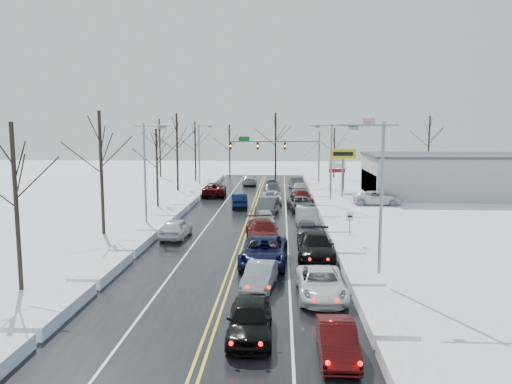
# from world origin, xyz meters

# --- Properties ---
(ground) EXTENTS (160.00, 160.00, 0.00)m
(ground) POSITION_xyz_m (0.00, 0.00, 0.00)
(ground) COLOR white
(ground) RESTS_ON ground
(road_surface) EXTENTS (14.00, 84.00, 0.01)m
(road_surface) POSITION_xyz_m (0.00, 2.00, 0.01)
(road_surface) COLOR black
(road_surface) RESTS_ON ground
(snow_bank_left) EXTENTS (1.86, 72.00, 0.62)m
(snow_bank_left) POSITION_xyz_m (-7.60, 2.00, 0.00)
(snow_bank_left) COLOR white
(snow_bank_left) RESTS_ON ground
(snow_bank_right) EXTENTS (1.86, 72.00, 0.62)m
(snow_bank_right) POSITION_xyz_m (7.60, 2.00, 0.00)
(snow_bank_right) COLOR white
(snow_bank_right) RESTS_ON ground
(traffic_signal_mast) EXTENTS (13.28, 0.39, 8.00)m
(traffic_signal_mast) POSITION_xyz_m (3.45, 27.99, 5.48)
(traffic_signal_mast) COLOR slate
(traffic_signal_mast) RESTS_ON ground
(tires_plus_sign) EXTENTS (3.20, 0.34, 6.00)m
(tires_plus_sign) POSITION_xyz_m (10.50, 15.99, 4.99)
(tires_plus_sign) COLOR slate
(tires_plus_sign) RESTS_ON ground
(used_vehicles_sign) EXTENTS (2.20, 0.22, 4.65)m
(used_vehicles_sign) POSITION_xyz_m (10.50, 22.00, 3.32)
(used_vehicles_sign) COLOR slate
(used_vehicles_sign) RESTS_ON ground
(speed_limit_sign) EXTENTS (0.55, 0.09, 2.35)m
(speed_limit_sign) POSITION_xyz_m (8.20, -8.00, 1.63)
(speed_limit_sign) COLOR slate
(speed_limit_sign) RESTS_ON ground
(flagpole) EXTENTS (1.87, 1.20, 10.00)m
(flagpole) POSITION_xyz_m (15.17, 30.00, 5.93)
(flagpole) COLOR silver
(flagpole) RESTS_ON ground
(dealership_building) EXTENTS (20.40, 12.40, 5.30)m
(dealership_building) POSITION_xyz_m (23.98, 18.00, 2.66)
(dealership_building) COLOR #A4A39F
(dealership_building) RESTS_ON ground
(streetlight_se) EXTENTS (3.20, 0.25, 9.00)m
(streetlight_se) POSITION_xyz_m (8.30, -18.00, 5.31)
(streetlight_se) COLOR slate
(streetlight_se) RESTS_ON ground
(streetlight_ne) EXTENTS (3.20, 0.25, 9.00)m
(streetlight_ne) POSITION_xyz_m (8.30, 10.00, 5.31)
(streetlight_ne) COLOR slate
(streetlight_ne) RESTS_ON ground
(streetlight_sw) EXTENTS (3.20, 0.25, 9.00)m
(streetlight_sw) POSITION_xyz_m (-8.30, -4.00, 5.31)
(streetlight_sw) COLOR slate
(streetlight_sw) RESTS_ON ground
(streetlight_nw) EXTENTS (3.20, 0.25, 9.00)m
(streetlight_nw) POSITION_xyz_m (-8.30, 24.00, 5.31)
(streetlight_nw) COLOR slate
(streetlight_nw) RESTS_ON ground
(tree_left_a) EXTENTS (3.60, 3.60, 9.00)m
(tree_left_a) POSITION_xyz_m (-11.00, -20.00, 6.29)
(tree_left_a) COLOR #2D231C
(tree_left_a) RESTS_ON ground
(tree_left_b) EXTENTS (4.00, 4.00, 10.00)m
(tree_left_b) POSITION_xyz_m (-11.50, -6.00, 6.99)
(tree_left_b) COLOR #2D231C
(tree_left_b) RESTS_ON ground
(tree_left_c) EXTENTS (3.40, 3.40, 8.50)m
(tree_left_c) POSITION_xyz_m (-10.50, 8.00, 5.94)
(tree_left_c) COLOR #2D231C
(tree_left_c) RESTS_ON ground
(tree_left_d) EXTENTS (4.20, 4.20, 10.50)m
(tree_left_d) POSITION_xyz_m (-11.20, 22.00, 7.33)
(tree_left_d) COLOR #2D231C
(tree_left_d) RESTS_ON ground
(tree_left_e) EXTENTS (3.80, 3.80, 9.50)m
(tree_left_e) POSITION_xyz_m (-10.80, 34.00, 6.64)
(tree_left_e) COLOR #2D231C
(tree_left_e) RESTS_ON ground
(tree_far_a) EXTENTS (4.00, 4.00, 10.00)m
(tree_far_a) POSITION_xyz_m (-18.00, 40.00, 6.99)
(tree_far_a) COLOR #2D231C
(tree_far_a) RESTS_ON ground
(tree_far_b) EXTENTS (3.60, 3.60, 9.00)m
(tree_far_b) POSITION_xyz_m (-6.00, 41.00, 6.29)
(tree_far_b) COLOR #2D231C
(tree_far_b) RESTS_ON ground
(tree_far_c) EXTENTS (4.40, 4.40, 11.00)m
(tree_far_c) POSITION_xyz_m (2.00, 39.00, 7.68)
(tree_far_c) COLOR #2D231C
(tree_far_c) RESTS_ON ground
(tree_far_d) EXTENTS (3.40, 3.40, 8.50)m
(tree_far_d) POSITION_xyz_m (12.00, 40.50, 5.94)
(tree_far_d) COLOR #2D231C
(tree_far_d) RESTS_ON ground
(tree_far_e) EXTENTS (4.20, 4.20, 10.50)m
(tree_far_e) POSITION_xyz_m (28.00, 41.00, 7.33)
(tree_far_e) COLOR #2D231C
(tree_far_e) RESTS_ON ground
(queued_car_0) EXTENTS (1.96, 4.65, 1.57)m
(queued_car_0) POSITION_xyz_m (1.73, -25.50, 0.00)
(queued_car_0) COLOR black
(queued_car_0) RESTS_ON ground
(queued_car_1) EXTENTS (2.01, 4.35, 1.38)m
(queued_car_1) POSITION_xyz_m (1.88, -19.08, 0.00)
(queued_car_1) COLOR #9FA2A6
(queued_car_1) RESTS_ON ground
(queued_car_2) EXTENTS (3.13, 6.31, 1.72)m
(queued_car_2) POSITION_xyz_m (1.94, -14.51, 0.00)
(queued_car_2) COLOR black
(queued_car_2) RESTS_ON ground
(queued_car_3) EXTENTS (3.06, 6.03, 1.68)m
(queued_car_3) POSITION_xyz_m (1.60, -8.31, 0.00)
(queued_car_3) COLOR #4C0B0A
(queued_car_3) RESTS_ON ground
(queued_car_4) EXTENTS (2.14, 4.33, 1.42)m
(queued_car_4) POSITION_xyz_m (1.59, -2.10, 0.00)
(queued_car_4) COLOR #B9B9BB
(queued_car_4) RESTS_ON ground
(queued_car_5) EXTENTS (2.40, 5.25, 1.67)m
(queued_car_5) POSITION_xyz_m (1.64, 3.83, 0.00)
(queued_car_5) COLOR #45484B
(queued_car_5) RESTS_ON ground
(queued_car_6) EXTENTS (2.35, 4.96, 1.37)m
(queued_car_6) POSITION_xyz_m (1.94, 11.11, 0.00)
(queued_car_6) COLOR silver
(queued_car_6) RESTS_ON ground
(queued_car_7) EXTENTS (2.28, 5.46, 1.58)m
(queued_car_7) POSITION_xyz_m (1.83, 17.04, 0.00)
(queued_car_7) COLOR #3F4244
(queued_car_7) RESTS_ON ground
(queued_car_8) EXTENTS (2.09, 4.39, 1.45)m
(queued_car_8) POSITION_xyz_m (1.79, 22.90, 0.00)
(queued_car_8) COLOR black
(queued_car_8) RESTS_ON ground
(queued_car_9) EXTENTS (1.41, 4.03, 1.33)m
(queued_car_9) POSITION_xyz_m (5.19, -27.15, 0.00)
(queued_car_9) COLOR #470909
(queued_car_9) RESTS_ON ground
(queued_car_10) EXTENTS (2.55, 5.28, 1.45)m
(queued_car_10) POSITION_xyz_m (5.09, -20.40, 0.00)
(queued_car_10) COLOR white
(queued_car_10) RESTS_ON ground
(queued_car_11) EXTENTS (2.55, 5.93, 1.70)m
(queued_car_11) POSITION_xyz_m (5.32, -12.86, 0.00)
(queued_car_11) COLOR black
(queued_car_11) RESTS_ON ground
(queued_car_12) EXTENTS (1.77, 4.04, 1.36)m
(queued_car_12) POSITION_xyz_m (5.08, -6.35, 0.00)
(queued_car_12) COLOR #414447
(queued_car_12) RESTS_ON ground
(queued_car_13) EXTENTS (1.88, 4.99, 1.63)m
(queued_car_13) POSITION_xyz_m (5.25, -2.13, 0.00)
(queued_car_13) COLOR #93969A
(queued_car_13) RESTS_ON ground
(queued_car_14) EXTENTS (3.05, 5.48, 1.45)m
(queued_car_14) POSITION_xyz_m (5.06, 6.11, 0.00)
(queued_car_14) COLOR #45484B
(queued_car_14) RESTS_ON ground
(queued_car_15) EXTENTS (2.69, 5.48, 1.53)m
(queued_car_15) POSITION_xyz_m (5.30, 10.68, 0.00)
(queued_car_15) COLOR #4A0B09
(queued_car_15) RESTS_ON ground
(queued_car_16) EXTENTS (2.10, 4.94, 1.67)m
(queued_car_16) POSITION_xyz_m (5.30, 17.59, 0.00)
(queued_car_16) COLOR #BBBBBD
(queued_car_16) RESTS_ON ground
(queued_car_17) EXTENTS (2.25, 4.97, 1.58)m
(queued_car_17) POSITION_xyz_m (5.13, 24.38, 0.00)
(queued_car_17) COLOR #3E4143
(queued_car_17) RESTS_ON ground
(oncoming_car_0) EXTENTS (2.18, 4.77, 1.52)m
(oncoming_car_0) POSITION_xyz_m (-1.55, 7.91, 0.00)
(oncoming_car_0) COLOR #0B1133
(oncoming_car_0) RESTS_ON ground
(oncoming_car_1) EXTENTS (3.18, 6.25, 1.69)m
(oncoming_car_1) POSITION_xyz_m (-5.43, 16.80, 0.00)
(oncoming_car_1) COLOR #4D0A0C
(oncoming_car_1) RESTS_ON ground
(oncoming_car_2) EXTENTS (2.57, 5.39, 1.52)m
(oncoming_car_2) POSITION_xyz_m (-1.80, 28.87, 0.00)
(oncoming_car_2) COLOR #AFB2B8
(oncoming_car_2) RESTS_ON ground
(oncoming_car_3) EXTENTS (2.11, 4.69, 1.56)m
(oncoming_car_3) POSITION_xyz_m (-5.27, -7.14, 0.00)
(oncoming_car_3) COLOR silver
(oncoming_car_3) RESTS_ON ground
(parked_car_0) EXTENTS (5.66, 2.93, 1.52)m
(parked_car_0) POSITION_xyz_m (13.82, 10.64, 0.00)
(parked_car_0) COLOR white
(parked_car_0) RESTS_ON ground
(parked_car_1) EXTENTS (2.57, 5.67, 1.61)m
(parked_car_1) POSITION_xyz_m (17.08, 15.93, 0.00)
(parked_car_1) COLOR #919498
(parked_car_1) RESTS_ON ground
(parked_car_2) EXTENTS (2.21, 4.91, 1.64)m
(parked_car_2) POSITION_xyz_m (15.15, 20.82, 0.00)
(parked_car_2) COLOR black
(parked_car_2) RESTS_ON ground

